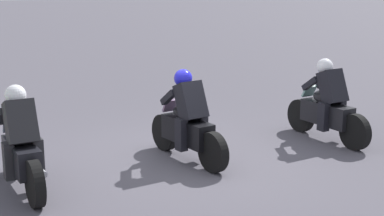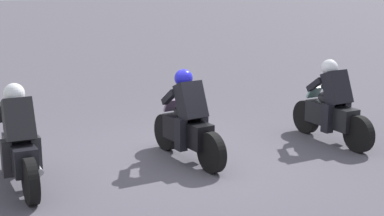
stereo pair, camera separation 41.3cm
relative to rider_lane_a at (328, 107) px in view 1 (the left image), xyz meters
The scene contains 4 objects.
ground_plane 2.90m from the rider_lane_a, 90.84° to the left, with size 120.00×120.00×0.00m, color #47444D.
rider_lane_a is the anchor object (origin of this frame).
rider_lane_b 2.81m from the rider_lane_a, 92.74° to the left, with size 2.02×0.66×1.51m.
rider_lane_c 5.49m from the rider_lane_a, 95.13° to the left, with size 2.04×0.58×1.51m.
Camera 1 is at (-8.53, 3.33, 3.02)m, focal length 53.92 mm.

